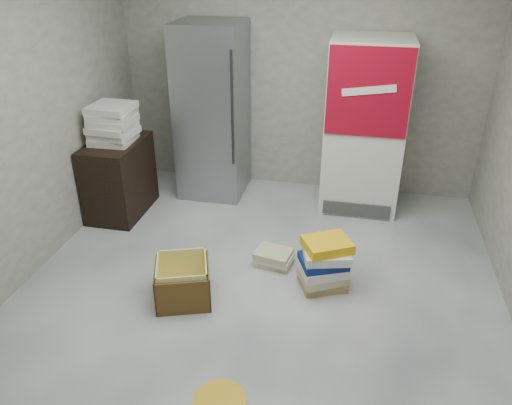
{
  "coord_description": "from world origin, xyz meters",
  "views": [
    {
      "loc": [
        0.69,
        -2.97,
        2.61
      ],
      "look_at": [
        -0.1,
        0.7,
        0.64
      ],
      "focal_mm": 35.0,
      "sensor_mm": 36.0,
      "label": 1
    }
  ],
  "objects_px": {
    "steel_fridge": "(212,112)",
    "phonebook_stack_main": "(324,264)",
    "cardboard_box": "(183,284)",
    "wood_shelf": "(119,178)",
    "coke_cooler": "(365,126)"
  },
  "relations": [
    {
      "from": "coke_cooler",
      "to": "phonebook_stack_main",
      "type": "height_order",
      "value": "coke_cooler"
    },
    {
      "from": "steel_fridge",
      "to": "phonebook_stack_main",
      "type": "height_order",
      "value": "steel_fridge"
    },
    {
      "from": "coke_cooler",
      "to": "phonebook_stack_main",
      "type": "bearing_deg",
      "value": -98.05
    },
    {
      "from": "wood_shelf",
      "to": "phonebook_stack_main",
      "type": "relative_size",
      "value": 1.66
    },
    {
      "from": "phonebook_stack_main",
      "to": "coke_cooler",
      "type": "bearing_deg",
      "value": 59.53
    },
    {
      "from": "steel_fridge",
      "to": "wood_shelf",
      "type": "xyz_separation_m",
      "value": [
        -0.83,
        -0.73,
        -0.55
      ]
    },
    {
      "from": "steel_fridge",
      "to": "phonebook_stack_main",
      "type": "distance_m",
      "value": 2.27
    },
    {
      "from": "phonebook_stack_main",
      "to": "cardboard_box",
      "type": "bearing_deg",
      "value": 177.24
    },
    {
      "from": "steel_fridge",
      "to": "cardboard_box",
      "type": "xyz_separation_m",
      "value": [
        0.32,
        -2.02,
        -0.81
      ]
    },
    {
      "from": "coke_cooler",
      "to": "phonebook_stack_main",
      "type": "xyz_separation_m",
      "value": [
        -0.23,
        -1.62,
        -0.68
      ]
    },
    {
      "from": "wood_shelf",
      "to": "phonebook_stack_main",
      "type": "xyz_separation_m",
      "value": [
        2.25,
        -0.89,
        -0.17
      ]
    },
    {
      "from": "coke_cooler",
      "to": "cardboard_box",
      "type": "xyz_separation_m",
      "value": [
        -1.33,
        -2.01,
        -0.76
      ]
    },
    {
      "from": "cardboard_box",
      "to": "wood_shelf",
      "type": "bearing_deg",
      "value": 112.49
    },
    {
      "from": "steel_fridge",
      "to": "cardboard_box",
      "type": "height_order",
      "value": "steel_fridge"
    },
    {
      "from": "wood_shelf",
      "to": "cardboard_box",
      "type": "height_order",
      "value": "wood_shelf"
    }
  ]
}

